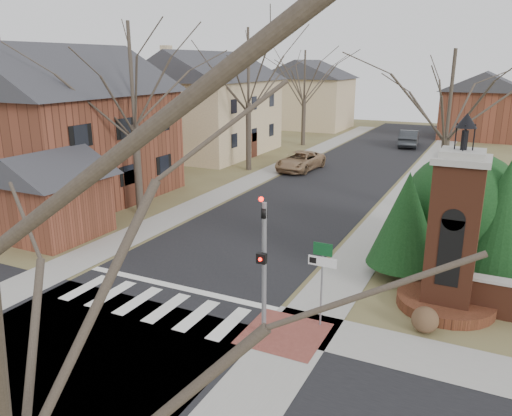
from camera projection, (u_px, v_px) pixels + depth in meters
The scene contains 27 objects.
ground at pixel (137, 315), 16.31m from camera, with size 120.00×120.00×0.00m, color brown.
main_street at pixel (337, 179), 35.29m from camera, with size 8.00×70.00×0.01m, color black.
cross_street at pixel (67, 362), 13.72m from camera, with size 120.00×8.00×0.01m, color black.
crosswalk_zone at pixel (152, 304), 17.00m from camera, with size 8.00×2.20×0.02m, color silver.
stop_bar at pixel (177, 287), 18.29m from camera, with size 8.00×0.35×0.02m, color silver.
sidewalk_right_main at pixel (412, 186), 33.10m from camera, with size 2.00×60.00×0.02m, color gray.
sidewalk_left at pixel (270, 172), 37.47m from camera, with size 2.00×60.00×0.02m, color gray.
curb_apron at pixel (284, 334), 15.15m from camera, with size 2.40×2.40×0.02m, color brown.
traffic_signal_pole at pixel (264, 257), 14.27m from camera, with size 0.28×0.41×4.50m.
sign_post at pixel (322, 268), 15.13m from camera, with size 0.90×0.07×2.75m.
brick_gate_monument at pixel (452, 247), 16.23m from camera, with size 3.20×3.20×6.47m.
house_brick_left at pixel (64, 121), 29.08m from camera, with size 9.80×11.80×9.42m.
house_stucco_left at pixel (208, 101), 43.97m from camera, with size 9.80×12.80×9.28m.
garage_left at pixel (50, 190), 23.12m from camera, with size 4.80×4.80×4.29m.
house_distant_left at pixel (307, 93), 61.56m from camera, with size 10.80×8.80×8.53m.
house_distant_right at pixel (483, 104), 53.33m from camera, with size 8.80×8.80×7.30m.
evergreen_near at pixel (406, 219), 18.68m from camera, with size 2.80×2.80×4.10m.
evergreen_mid at pixel (505, 214), 18.24m from camera, with size 3.40×3.40×4.70m.
evergreen_mass at pixel (463, 205), 20.05m from camera, with size 4.80×4.80×4.80m, color black.
bare_tree_0 at pixel (131, 67), 24.84m from camera, with size 8.05×8.05×11.15m.
bare_tree_1 at pixel (248, 61), 35.96m from camera, with size 8.40×8.40×11.64m.
bare_tree_2 at pixel (305, 72), 47.67m from camera, with size 7.35×7.35×10.19m.
bare_tree_3 at pixel (452, 88), 25.08m from camera, with size 7.00×7.00×9.70m.
pickup_truck at pixel (300, 161), 37.89m from camera, with size 2.33×5.06×1.41m, color #9B7854.
distant_car at pixel (409, 138), 48.44m from camera, with size 1.71×4.91×1.62m, color #2C2F33.
dry_shrub_left at pixel (425, 320), 15.17m from camera, with size 0.81×0.81×0.81m, color brown.
dry_shrub_right at pixel (454, 304), 16.28m from camera, with size 0.69×0.69×0.69m, color brown.
Camera 1 is at (9.91, -11.48, 7.95)m, focal length 35.00 mm.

